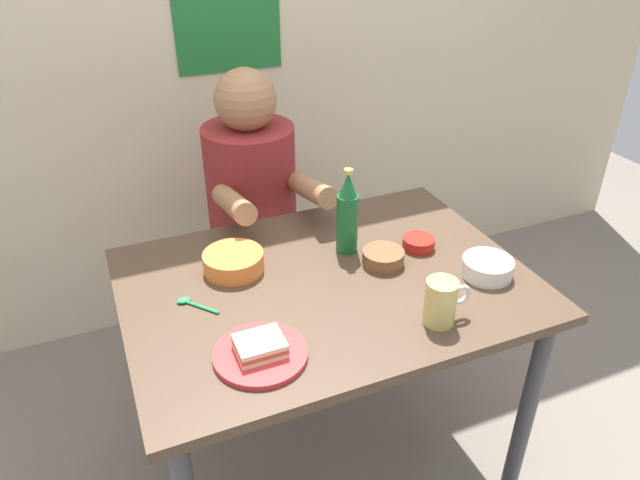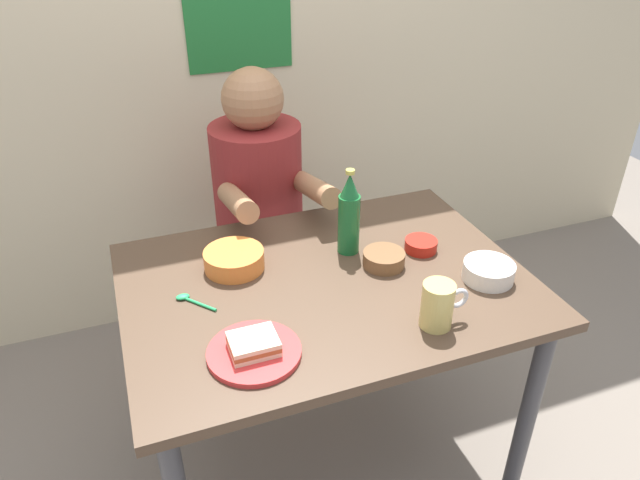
% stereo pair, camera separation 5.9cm
% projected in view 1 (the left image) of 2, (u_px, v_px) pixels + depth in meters
% --- Properties ---
extents(ground_plane, '(6.00, 6.00, 0.00)m').
position_uv_depth(ground_plane, '(326.00, 458.00, 2.00)').
color(ground_plane, slate).
extents(wall_back, '(4.40, 0.09, 2.60)m').
position_uv_depth(wall_back, '(214.00, 3.00, 2.16)').
color(wall_back, beige).
rests_on(wall_back, ground).
extents(dining_table, '(1.10, 0.80, 0.74)m').
position_uv_depth(dining_table, '(327.00, 307.00, 1.67)').
color(dining_table, '#4C3828').
rests_on(dining_table, ground).
extents(stool, '(0.34, 0.34, 0.45)m').
position_uv_depth(stool, '(257.00, 278.00, 2.31)').
color(stool, '#4C4C51').
rests_on(stool, ground).
extents(person_seated, '(0.33, 0.56, 0.72)m').
position_uv_depth(person_seated, '(252.00, 183.00, 2.08)').
color(person_seated, maroon).
rests_on(person_seated, stool).
extents(plate_orange, '(0.22, 0.22, 0.01)m').
position_uv_depth(plate_orange, '(260.00, 354.00, 1.35)').
color(plate_orange, red).
rests_on(plate_orange, dining_table).
extents(sandwich, '(0.11, 0.09, 0.04)m').
position_uv_depth(sandwich, '(260.00, 346.00, 1.34)').
color(sandwich, beige).
rests_on(sandwich, plate_orange).
extents(beer_mug, '(0.13, 0.08, 0.12)m').
position_uv_depth(beer_mug, '(441.00, 302.00, 1.43)').
color(beer_mug, '#D1BC66').
rests_on(beer_mug, dining_table).
extents(beer_bottle, '(0.06, 0.06, 0.26)m').
position_uv_depth(beer_bottle, '(347.00, 215.00, 1.69)').
color(beer_bottle, '#19602D').
rests_on(beer_bottle, dining_table).
extents(condiment_bowl_brown, '(0.12, 0.12, 0.04)m').
position_uv_depth(condiment_bowl_brown, '(383.00, 257.00, 1.67)').
color(condiment_bowl_brown, brown).
rests_on(condiment_bowl_brown, dining_table).
extents(soup_bowl_orange, '(0.17, 0.17, 0.05)m').
position_uv_depth(soup_bowl_orange, '(233.00, 261.00, 1.64)').
color(soup_bowl_orange, orange).
rests_on(soup_bowl_orange, dining_table).
extents(sambal_bowl_red, '(0.10, 0.10, 0.03)m').
position_uv_depth(sambal_bowl_red, '(419.00, 242.00, 1.75)').
color(sambal_bowl_red, '#B21E14').
rests_on(sambal_bowl_red, dining_table).
extents(rice_bowl_white, '(0.14, 0.14, 0.05)m').
position_uv_depth(rice_bowl_white, '(487.00, 267.00, 1.62)').
color(rice_bowl_white, silver).
rests_on(rice_bowl_white, dining_table).
extents(spoon, '(0.09, 0.10, 0.01)m').
position_uv_depth(spoon, '(191.00, 303.00, 1.52)').
color(spoon, '#26A559').
rests_on(spoon, dining_table).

